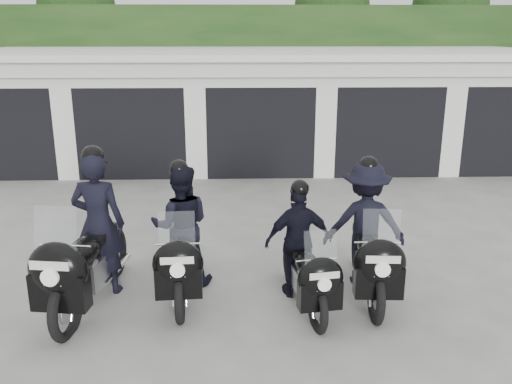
{
  "coord_description": "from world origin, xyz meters",
  "views": [
    {
      "loc": [
        -0.52,
        -7.37,
        3.48
      ],
      "look_at": [
        -0.26,
        0.75,
        1.05
      ],
      "focal_mm": 38.0,
      "sensor_mm": 36.0,
      "label": 1
    }
  ],
  "objects_px": {
    "police_bike_c": "(302,251)",
    "police_bike_d": "(367,233)",
    "police_bike_a": "(90,243)",
    "police_bike_b": "(181,236)"
  },
  "relations": [
    {
      "from": "police_bike_c",
      "to": "police_bike_d",
      "type": "height_order",
      "value": "police_bike_d"
    },
    {
      "from": "police_bike_a",
      "to": "police_bike_d",
      "type": "distance_m",
      "value": 3.7
    },
    {
      "from": "police_bike_c",
      "to": "police_bike_d",
      "type": "xyz_separation_m",
      "value": [
        0.93,
        0.33,
        0.11
      ]
    },
    {
      "from": "police_bike_b",
      "to": "police_bike_c",
      "type": "distance_m",
      "value": 1.66
    },
    {
      "from": "police_bike_c",
      "to": "police_bike_d",
      "type": "bearing_deg",
      "value": 10.65
    },
    {
      "from": "police_bike_d",
      "to": "police_bike_a",
      "type": "bearing_deg",
      "value": -171.81
    },
    {
      "from": "police_bike_a",
      "to": "police_bike_c",
      "type": "relative_size",
      "value": 1.27
    },
    {
      "from": "police_bike_a",
      "to": "police_bike_b",
      "type": "xyz_separation_m",
      "value": [
        1.14,
        0.36,
        -0.05
      ]
    },
    {
      "from": "police_bike_a",
      "to": "police_bike_b",
      "type": "distance_m",
      "value": 1.19
    },
    {
      "from": "police_bike_b",
      "to": "police_bike_d",
      "type": "distance_m",
      "value": 2.55
    }
  ]
}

